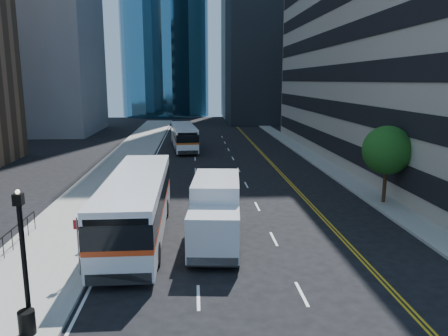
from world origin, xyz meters
name	(u,v)px	position (x,y,z in m)	size (l,w,h in m)	color
ground	(271,254)	(0.00, 0.00, 0.00)	(160.00, 160.00, 0.00)	black
sidewalk_west	(126,161)	(-10.50, 25.00, 0.07)	(5.00, 90.00, 0.15)	gray
sidewalk_east	(314,158)	(9.00, 25.00, 0.07)	(2.00, 90.00, 0.15)	gray
midrise_west	(32,18)	(-28.00, 52.00, 17.50)	(18.00, 18.00, 35.00)	gray
street_tree	(387,150)	(9.00, 8.00, 3.64)	(3.20, 3.20, 5.10)	#332114
lamp_post	(24,255)	(-9.00, -6.00, 2.72)	(0.28, 0.28, 4.56)	black
bus_front	(137,204)	(-6.60, 2.88, 1.79)	(2.88, 12.76, 3.29)	silver
bus_rear	(184,136)	(-4.79, 32.66, 1.57)	(3.51, 11.36, 2.88)	white
box_truck	(216,212)	(-2.56, 1.50, 1.71)	(2.92, 6.93, 3.23)	silver
trash_can	(27,322)	(-8.98, -6.29, 0.55)	(0.53, 0.53, 0.79)	black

